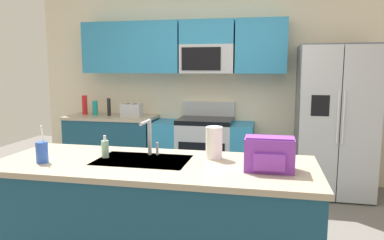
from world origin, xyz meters
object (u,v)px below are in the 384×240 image
at_px(toaster, 132,110).
at_px(drink_cup_blue, 42,152).
at_px(bottle_red, 85,105).
at_px(pepper_mill, 109,107).
at_px(paper_towel_roll, 214,143).
at_px(sink_faucet, 149,134).
at_px(soap_dispenser, 105,149).
at_px(backpack, 269,153).
at_px(range_oven, 203,151).
at_px(bottle_teal, 95,108).
at_px(refrigerator, 334,121).

height_order(toaster, drink_cup_blue, drink_cup_blue).
relative_size(toaster, bottle_red, 1.01).
bearing_deg(pepper_mill, paper_towel_roll, -49.41).
xyz_separation_m(pepper_mill, sink_faucet, (1.32, -2.14, 0.04)).
bearing_deg(drink_cup_blue, soap_dispenser, 31.77).
xyz_separation_m(bottle_red, backpack, (2.63, -2.43, -0.02)).
xyz_separation_m(toaster, soap_dispenser, (0.65, -2.22, -0.02)).
xyz_separation_m(pepper_mill, soap_dispenser, (1.01, -2.27, -0.05)).
height_order(pepper_mill, sink_faucet, sink_faucet).
bearing_deg(sink_faucet, backpack, -14.54).
relative_size(bottle_red, paper_towel_roll, 1.16).
bearing_deg(range_oven, toaster, -176.97).
relative_size(toaster, backpack, 0.88).
distance_m(bottle_teal, drink_cup_blue, 2.66).
xyz_separation_m(drink_cup_blue, soap_dispenser, (0.38, 0.23, -0.01)).
bearing_deg(bottle_teal, refrigerator, -1.55).
xyz_separation_m(sink_faucet, drink_cup_blue, (-0.68, -0.36, -0.09)).
bearing_deg(bottle_red, soap_dispenser, -58.71).
relative_size(refrigerator, backpack, 5.78).
xyz_separation_m(toaster, pepper_mill, (-0.36, 0.05, 0.03)).
height_order(refrigerator, soap_dispenser, refrigerator).
height_order(sink_faucet, paper_towel_roll, sink_faucet).
height_order(toaster, bottle_teal, bottle_teal).
bearing_deg(bottle_teal, paper_towel_roll, -46.37).
bearing_deg(paper_towel_roll, toaster, 125.17).
distance_m(range_oven, sink_faucet, 2.23).
xyz_separation_m(toaster, bottle_teal, (-0.58, 0.07, 0.01)).
relative_size(bottle_red, soap_dispenser, 1.63).
relative_size(toaster, paper_towel_roll, 1.17).
relative_size(bottle_teal, sink_faucet, 0.72).
distance_m(range_oven, drink_cup_blue, 2.66).
xyz_separation_m(range_oven, pepper_mill, (-1.35, -0.00, 0.58)).
xyz_separation_m(range_oven, refrigerator, (1.66, -0.07, 0.48)).
bearing_deg(drink_cup_blue, paper_towel_roll, 17.64).
bearing_deg(backpack, toaster, 128.77).
bearing_deg(soap_dispenser, pepper_mill, 113.98).
xyz_separation_m(toaster, drink_cup_blue, (0.27, -2.45, -0.01)).
relative_size(range_oven, soap_dispenser, 8.00).
relative_size(refrigerator, bottle_red, 6.67).
height_order(range_oven, sink_faucet, sink_faucet).
distance_m(pepper_mill, soap_dispenser, 2.48).
xyz_separation_m(range_oven, sink_faucet, (-0.04, -2.14, 0.62)).
relative_size(toaster, bottle_teal, 1.37).
relative_size(bottle_teal, soap_dispenser, 1.20).
bearing_deg(soap_dispenser, range_oven, 81.41).
relative_size(soap_dispenser, paper_towel_roll, 0.71).
distance_m(bottle_red, soap_dispenser, 2.72).
distance_m(soap_dispenser, backpack, 1.22).
bearing_deg(toaster, paper_towel_roll, -54.83).
distance_m(drink_cup_blue, paper_towel_roll, 1.24).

